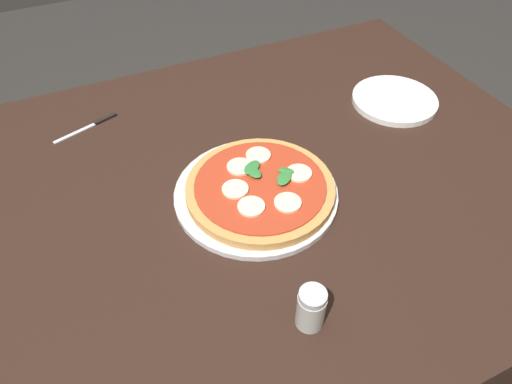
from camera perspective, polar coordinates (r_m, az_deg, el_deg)
ground_plane at (r=1.56m, az=-1.82°, el=-20.02°), size 6.00×6.00×0.00m
dining_table at (r=0.99m, az=-2.69°, el=-3.57°), size 1.41×1.00×0.77m
serving_tray at (r=0.90m, az=-0.00°, el=-0.18°), size 0.32×0.32×0.01m
pizza at (r=0.89m, az=0.53°, el=0.51°), size 0.28×0.28×0.03m
plate_white at (r=1.19m, az=16.53°, el=10.70°), size 0.20×0.20×0.01m
knife at (r=1.14m, az=-19.18°, el=7.83°), size 0.15×0.06×0.01m
pepper_shaker at (r=0.72m, az=6.72°, el=-13.90°), size 0.04×0.04×0.08m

